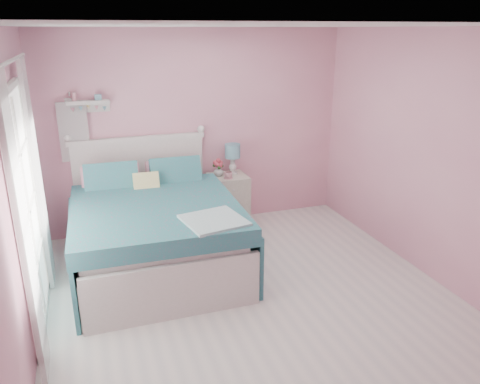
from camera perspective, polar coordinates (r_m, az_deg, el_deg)
floor at (r=4.76m, az=2.03°, el=-13.54°), size 4.50×4.50×0.00m
room_shell at (r=4.12m, az=2.29°, el=5.32°), size 4.50×4.50×4.50m
bed at (r=5.36m, az=-10.36°, el=-4.75°), size 1.80×2.24×1.29m
nightstand at (r=6.38m, az=-1.45°, el=-1.05°), size 0.50×0.49×0.72m
table_lamp at (r=6.27m, az=-0.91°, el=4.75°), size 0.21×0.21×0.41m
vase at (r=6.23m, az=-2.65°, el=2.57°), size 0.16×0.16×0.14m
teacup at (r=6.14m, az=-1.45°, el=2.08°), size 0.13×0.13×0.09m
roses at (r=6.19m, az=-2.67°, el=3.54°), size 0.14×0.11×0.12m
wall_shelf at (r=5.98m, az=-18.06°, el=10.25°), size 0.50×0.15×0.25m
hanging_dress at (r=6.02m, az=-19.61°, el=6.91°), size 0.34×0.03×0.72m
french_door at (r=4.42m, az=-24.46°, el=-2.39°), size 0.04×1.32×2.16m
curtain_near at (r=3.69m, az=-24.80°, el=-4.85°), size 0.04×0.40×2.32m
curtain_far at (r=5.09m, az=-23.43°, el=1.73°), size 0.04×0.40×2.32m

